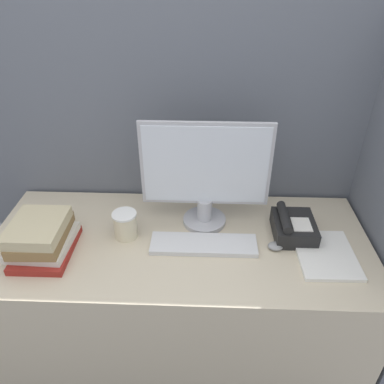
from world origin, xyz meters
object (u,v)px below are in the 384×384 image
(mouse, at_px, (275,246))
(desk_telephone, at_px, (293,227))
(coffee_cup, at_px, (125,225))
(book_stack, at_px, (41,237))
(keyboard, at_px, (204,244))
(monitor, at_px, (205,176))

(mouse, distance_m, desk_telephone, 0.12)
(coffee_cup, distance_m, book_stack, 0.32)
(keyboard, bearing_deg, book_stack, -175.25)
(monitor, bearing_deg, mouse, -30.16)
(mouse, bearing_deg, book_stack, -176.88)
(mouse, distance_m, coffee_cup, 0.61)
(keyboard, xyz_separation_m, mouse, (0.28, -0.00, 0.00))
(mouse, bearing_deg, desk_telephone, 47.73)
(monitor, height_order, keyboard, monitor)
(mouse, bearing_deg, coffee_cup, 174.75)
(book_stack, bearing_deg, monitor, 18.89)
(monitor, height_order, desk_telephone, monitor)
(keyboard, xyz_separation_m, desk_telephone, (0.37, 0.09, 0.03))
(mouse, height_order, desk_telephone, desk_telephone)
(desk_telephone, bearing_deg, coffee_cup, -177.14)
(monitor, bearing_deg, coffee_cup, -161.26)
(keyboard, xyz_separation_m, book_stack, (-0.62, -0.05, 0.06))
(keyboard, bearing_deg, coffee_cup, 170.59)
(mouse, relative_size, coffee_cup, 0.52)
(monitor, relative_size, keyboard, 1.23)
(keyboard, bearing_deg, monitor, 89.62)
(keyboard, height_order, mouse, mouse)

